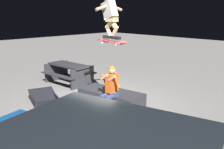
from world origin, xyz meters
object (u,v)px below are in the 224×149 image
(skater_airborne, at_px, (110,15))
(kicker_ramp, at_px, (44,99))
(picnic_table_back, at_px, (69,71))
(ledge_box_main, at_px, (111,98))
(trash_bin, at_px, (149,139))
(person_sitting_on_ledge, at_px, (110,88))
(skateboard, at_px, (112,42))

(skater_airborne, relative_size, kicker_ramp, 0.86)
(skater_airborne, height_order, picnic_table_back, skater_airborne)
(ledge_box_main, xyz_separation_m, trash_bin, (-2.43, 1.42, 0.19))
(person_sitting_on_ledge, height_order, skater_airborne, skater_airborne)
(kicker_ramp, relative_size, trash_bin, 1.56)
(picnic_table_back, bearing_deg, kicker_ramp, 122.03)
(skateboard, distance_m, trash_bin, 2.99)
(ledge_box_main, distance_m, trash_bin, 2.82)
(ledge_box_main, height_order, person_sitting_on_ledge, person_sitting_on_ledge)
(skateboard, height_order, skater_airborne, skater_airborne)
(kicker_ramp, distance_m, trash_bin, 4.24)
(ledge_box_main, bearing_deg, skateboard, 141.02)
(ledge_box_main, height_order, skateboard, skateboard)
(picnic_table_back, bearing_deg, person_sitting_on_ledge, 163.65)
(skateboard, bearing_deg, person_sitting_on_ledge, 125.15)
(ledge_box_main, bearing_deg, picnic_table_back, -10.79)
(ledge_box_main, bearing_deg, trash_bin, 149.66)
(skateboard, bearing_deg, kicker_ramp, 27.27)
(kicker_ramp, xyz_separation_m, trash_bin, (-4.21, 0.27, 0.36))
(ledge_box_main, distance_m, skater_airborne, 2.37)
(person_sitting_on_ledge, xyz_separation_m, kicker_ramp, (2.13, 0.76, -0.65))
(ledge_box_main, relative_size, picnic_table_back, 1.06)
(person_sitting_on_ledge, xyz_separation_m, skater_airborne, (0.23, -0.25, 1.87))
(skateboard, xyz_separation_m, skater_airborne, (0.06, -0.00, 0.69))
(skateboard, height_order, trash_bin, skateboard)
(person_sitting_on_ledge, xyz_separation_m, skateboard, (0.18, -0.25, 1.19))
(skateboard, xyz_separation_m, picnic_table_back, (3.02, -0.68, -1.40))
(picnic_table_back, height_order, trash_bin, trash_bin)
(ledge_box_main, relative_size, person_sitting_on_ledge, 1.48)
(kicker_ramp, bearing_deg, skateboard, -152.73)
(skater_airborne, relative_size, picnic_table_back, 0.62)
(person_sitting_on_ledge, distance_m, skateboard, 1.23)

